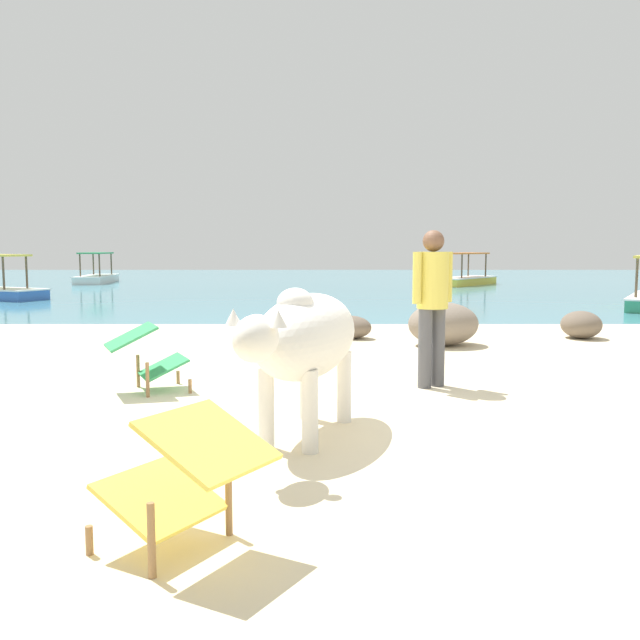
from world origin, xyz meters
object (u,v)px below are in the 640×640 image
at_px(deck_chair_near, 149,354).
at_px(deck_chair_far, 185,473).
at_px(boat_white, 98,276).
at_px(boat_yellow, 466,278).
at_px(cow, 307,338).
at_px(person_standing, 434,296).

relative_size(deck_chair_near, deck_chair_far, 0.99).
relative_size(deck_chair_near, boat_white, 0.24).
distance_m(deck_chair_far, boat_yellow, 24.53).
relative_size(cow, boat_yellow, 0.57).
xyz_separation_m(person_standing, boat_yellow, (4.64, 19.86, -0.70)).
bearing_deg(boat_yellow, cow, 22.90).
relative_size(person_standing, boat_yellow, 0.45).
xyz_separation_m(cow, boat_yellow, (5.90, 21.70, -0.51)).
bearing_deg(cow, boat_white, -140.45).
distance_m(person_standing, boat_white, 24.00).
relative_size(cow, boat_white, 0.55).
bearing_deg(person_standing, deck_chair_near, -117.81).
bearing_deg(cow, deck_chair_far, 2.69).
xyz_separation_m(deck_chair_near, boat_white, (-7.74, 21.74, -0.13)).
xyz_separation_m(person_standing, boat_white, (-10.63, 21.51, -0.70)).
xyz_separation_m(cow, boat_white, (-9.36, 23.35, -0.51)).
height_order(cow, deck_chair_far, cow).
bearing_deg(deck_chair_near, cow, -69.64).
bearing_deg(boat_yellow, deck_chair_near, 17.60).
bearing_deg(deck_chair_near, person_standing, -20.29).
relative_size(cow, deck_chair_far, 2.21).
bearing_deg(deck_chair_far, boat_yellow, -73.01).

